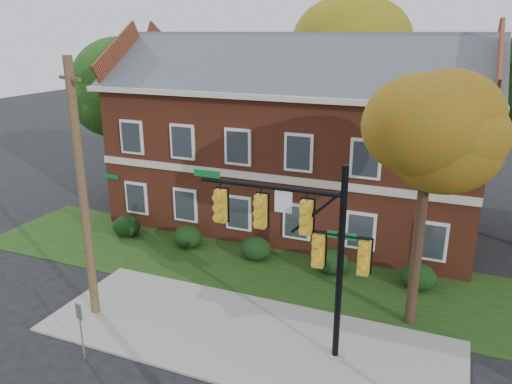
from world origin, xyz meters
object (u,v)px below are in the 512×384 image
at_px(tree_near_right, 437,139).
at_px(utility_pole, 83,193).
at_px(apartment_building, 295,130).
at_px(tree_left_rear, 123,90).
at_px(hedge_center, 256,249).
at_px(hedge_right, 332,262).
at_px(traffic_signal, 304,239).
at_px(hedge_far_right, 418,277).
at_px(tree_far_rear, 357,48).
at_px(hedge_left, 188,237).
at_px(sign_post, 80,322).
at_px(hedge_far_left, 127,226).

xyz_separation_m(tree_near_right, utility_pole, (-10.89, -3.58, -2.04)).
height_order(apartment_building, tree_left_rear, apartment_building).
relative_size(hedge_center, tree_near_right, 0.16).
bearing_deg(hedge_right, traffic_signal, -85.69).
bearing_deg(hedge_far_right, hedge_center, 180.00).
relative_size(tree_far_rear, utility_pole, 1.26).
relative_size(hedge_left, tree_far_rear, 0.12).
bearing_deg(traffic_signal, tree_left_rear, 143.42).
bearing_deg(hedge_right, tree_far_rear, 99.36).
height_order(hedge_left, tree_near_right, tree_near_right).
xyz_separation_m(hedge_center, hedge_far_right, (7.00, 0.00, 0.00)).
distance_m(hedge_left, tree_near_right, 12.68).
bearing_deg(traffic_signal, hedge_far_right, 60.71).
bearing_deg(hedge_far_right, utility_pole, -148.99).
bearing_deg(tree_left_rear, hedge_right, -17.37).
distance_m(hedge_center, hedge_right, 3.50).
height_order(hedge_far_right, traffic_signal, traffic_signal).
height_order(utility_pole, sign_post, utility_pole).
xyz_separation_m(hedge_center, sign_post, (-2.23, -8.69, 0.80)).
bearing_deg(utility_pole, tree_left_rear, 144.16).
height_order(hedge_center, tree_near_right, tree_near_right).
relative_size(hedge_center, tree_left_rear, 0.16).
height_order(hedge_center, tree_far_rear, tree_far_rear).
distance_m(hedge_right, hedge_far_right, 3.50).
distance_m(hedge_far_right, tree_far_rear, 16.51).
bearing_deg(hedge_center, hedge_right, 0.00).
bearing_deg(tree_far_rear, hedge_center, -95.85).
bearing_deg(hedge_center, sign_post, -104.39).
distance_m(hedge_center, hedge_far_right, 7.00).
distance_m(hedge_center, tree_far_rear, 15.57).
bearing_deg(apartment_building, sign_post, -99.08).
xyz_separation_m(apartment_building, hedge_far_right, (7.00, -5.25, -4.46)).
relative_size(hedge_left, traffic_signal, 0.22).
height_order(hedge_far_left, hedge_right, same).
bearing_deg(utility_pole, hedge_center, 84.51).
distance_m(hedge_far_right, traffic_signal, 7.29).
xyz_separation_m(hedge_left, hedge_center, (3.50, 0.00, 0.00)).
height_order(hedge_center, hedge_far_right, same).
xyz_separation_m(hedge_far_right, tree_left_rear, (-16.73, 4.14, 6.16)).
xyz_separation_m(hedge_far_left, hedge_right, (10.50, 0.00, 0.00)).
relative_size(hedge_left, tree_near_right, 0.16).
bearing_deg(hedge_right, hedge_far_left, 180.00).
xyz_separation_m(hedge_right, sign_post, (-5.73, -8.69, 0.80)).
relative_size(hedge_center, utility_pole, 0.15).
bearing_deg(apartment_building, hedge_center, -90.00).
distance_m(apartment_building, tree_left_rear, 9.94).
bearing_deg(tree_near_right, sign_post, -148.24).
bearing_deg(sign_post, apartment_building, 96.43).
distance_m(hedge_left, hedge_right, 7.00).
bearing_deg(utility_pole, tree_far_rear, 99.86).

